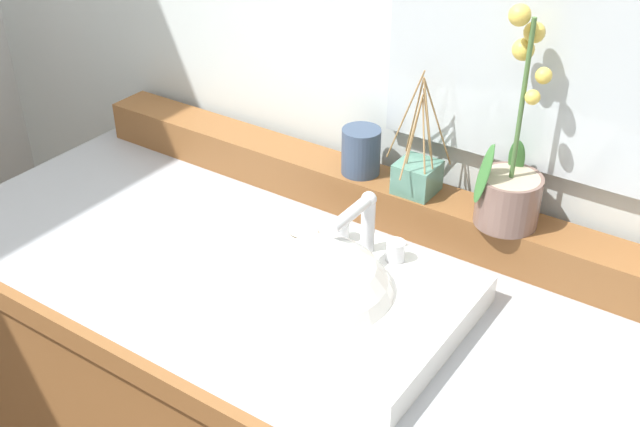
{
  "coord_description": "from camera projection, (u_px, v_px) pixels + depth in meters",
  "views": [
    {
      "loc": [
        0.62,
        -0.89,
        1.65
      ],
      "look_at": [
        0.02,
        -0.01,
        0.99
      ],
      "focal_mm": 44.44,
      "sensor_mm": 36.0,
      "label": 1
    }
  ],
  "objects": [
    {
      "name": "soap_bar",
      "position": [
        301.0,
        229.0,
        1.38
      ],
      "size": [
        0.07,
        0.04,
        0.02
      ],
      "primitive_type": "ellipsoid",
      "color": "beige",
      "rests_on": "sink_basin"
    },
    {
      "name": "potted_plant",
      "position": [
        510.0,
        180.0,
        1.32
      ],
      "size": [
        0.11,
        0.12,
        0.38
      ],
      "color": "brown",
      "rests_on": "back_ledge"
    },
    {
      "name": "back_ledge",
      "position": [
        388.0,
        199.0,
        1.51
      ],
      "size": [
        1.38,
        0.1,
        0.08
      ],
      "primitive_type": "cube",
      "color": "brown",
      "rests_on": "vanity_cabinet"
    },
    {
      "name": "tumbler_cup",
      "position": [
        361.0,
        151.0,
        1.49
      ],
      "size": [
        0.07,
        0.07,
        0.09
      ],
      "primitive_type": "cylinder",
      "color": "#34435B",
      "rests_on": "back_ledge"
    },
    {
      "name": "sink_basin",
      "position": [
        324.0,
        304.0,
        1.28
      ],
      "size": [
        0.43,
        0.35,
        0.27
      ],
      "color": "white",
      "rests_on": "vanity_cabinet"
    },
    {
      "name": "reed_diffuser",
      "position": [
        417.0,
        175.0,
        1.44
      ],
      "size": [
        0.11,
        0.11,
        0.24
      ],
      "color": "#4E7C6B",
      "rests_on": "back_ledge"
    },
    {
      "name": "mirror",
      "position": [
        528.0,
        3.0,
        1.24
      ],
      "size": [
        0.47,
        0.02,
        0.55
      ],
      "primitive_type": "cube",
      "color": "silver"
    }
  ]
}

